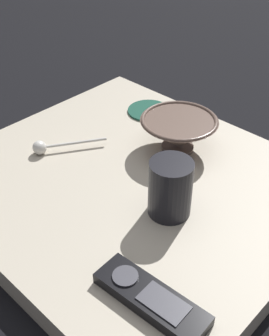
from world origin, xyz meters
TOP-DOWN VIEW (x-y plane):
  - ground_plane at (0.00, 0.00)m, footprint 6.00×6.00m
  - table at (0.00, 0.00)m, footprint 0.67×0.60m
  - cereal_bowl at (0.00, -0.14)m, footprint 0.16×0.16m
  - coffee_mug at (-0.11, 0.02)m, footprint 0.07×0.07m
  - teaspoon at (0.19, 0.06)m, footprint 0.09×0.13m
  - tv_remote_near at (-0.22, 0.18)m, footprint 0.18×0.06m
  - drink_coaster at (0.15, -0.21)m, footprint 0.10×0.10m

SIDE VIEW (x-z plane):
  - ground_plane at x=0.00m, z-range 0.00..0.00m
  - table at x=0.00m, z-range 0.00..0.05m
  - drink_coaster at x=0.15m, z-range 0.05..0.05m
  - tv_remote_near at x=-0.22m, z-range 0.05..0.07m
  - teaspoon at x=0.19m, z-range 0.05..0.08m
  - cereal_bowl at x=0.00m, z-range 0.05..0.13m
  - coffee_mug at x=-0.11m, z-range 0.05..0.15m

